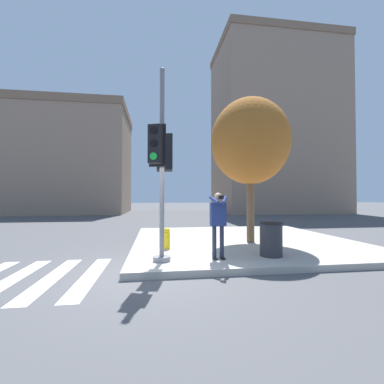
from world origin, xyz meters
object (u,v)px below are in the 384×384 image
fire_hydrant (167,238)px  trash_bin (271,239)px  street_tree (250,142)px  traffic_signal_pole (161,162)px  person_photographer (218,219)px

fire_hydrant → trash_bin: (2.76, -1.38, 0.14)m
street_tree → fire_hydrant: 4.50m
traffic_signal_pole → trash_bin: bearing=2.7°
street_tree → fire_hydrant: street_tree is taller
person_photographer → street_tree: 3.83m
traffic_signal_pole → trash_bin: (2.97, 0.14, -2.02)m
person_photographer → fire_hydrant: person_photographer is taller
person_photographer → street_tree: bearing=52.3°
traffic_signal_pole → fire_hydrant: traffic_signal_pole is taller
fire_hydrant → street_tree: bearing=14.3°
fire_hydrant → trash_bin: size_ratio=0.72×
street_tree → fire_hydrant: size_ratio=7.89×
traffic_signal_pole → trash_bin: 3.59m
street_tree → trash_bin: bearing=-96.5°
traffic_signal_pole → street_tree: size_ratio=0.95×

